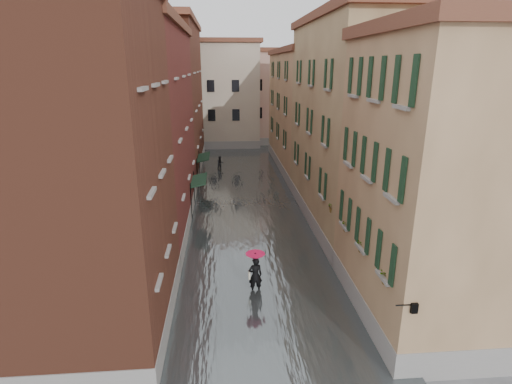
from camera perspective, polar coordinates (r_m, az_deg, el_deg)
name	(u,v)px	position (r m, az deg, el deg)	size (l,w,h in m)	color
ground	(261,293)	(19.72, 0.76, -14.27)	(120.00, 120.00, 0.00)	#545456
floodwater	(246,202)	(31.44, -1.48, -1.50)	(10.00, 60.00, 0.20)	#505758
building_left_near	(78,177)	(16.09, -24.07, 1.95)	(6.00, 8.00, 13.00)	brown
building_left_mid	(138,134)	(26.54, -16.49, 7.90)	(6.00, 14.00, 12.50)	maroon
building_left_far	(168,101)	(41.14, -12.50, 12.51)	(6.00, 16.00, 14.00)	brown
building_right_near	(440,187)	(17.63, 24.79, 0.59)	(6.00, 8.00, 11.50)	#906C4A
building_right_mid	(355,128)	(27.34, 13.90, 8.91)	(6.00, 14.00, 13.00)	tan
building_right_far	(307,113)	(41.81, 7.37, 11.13)	(6.00, 16.00, 11.50)	#906C4A
building_end_cream	(212,96)	(54.80, -6.31, 13.49)	(12.00, 9.00, 13.00)	beige
building_end_pink	(277,98)	(57.33, 3.03, 13.25)	(10.00, 9.00, 12.00)	tan
awning_near	(199,181)	(28.99, -8.20, 1.57)	(1.09, 3.19, 2.80)	#15301F
awning_far	(203,158)	(36.25, -7.56, 4.87)	(1.09, 3.40, 2.80)	#15301F
wall_lantern	(413,307)	(14.29, 21.52, -15.06)	(0.71, 0.22, 0.35)	black
window_planters	(355,229)	(18.32, 14.00, -5.09)	(0.59, 8.15, 0.84)	brown
pedestrian_main	(255,270)	(19.17, -0.11, -11.03)	(0.94, 0.94, 2.06)	black
pedestrian_far	(220,163)	(41.41, -5.14, 4.10)	(0.72, 0.56, 1.49)	black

